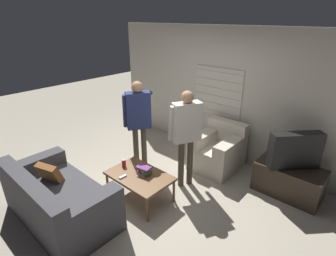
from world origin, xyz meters
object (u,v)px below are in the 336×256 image
Objects in this scene: couch_blue at (57,200)px; spare_remote at (123,177)px; coffee_table at (140,177)px; person_right_standing at (186,128)px; person_left_standing at (138,116)px; tv at (295,150)px; book_stack at (144,170)px; soda_can at (124,163)px; armchair_beige at (218,150)px.

couch_blue is 0.96m from spare_remote.
person_right_standing is (0.29, 0.78, 0.67)m from coffee_table.
person_left_standing is at bearing 127.98° from person_right_standing.
tv is at bearing 51.42° from couch_blue.
coffee_table is at bearing 59.70° from spare_remote.
couch_blue is at bearing -115.48° from book_stack.
couch_blue is 1.04× the size of person_right_standing.
book_stack is at bearing 65.71° from coffee_table.
person_right_standing is at bearing -47.83° from person_left_standing.
tv reaches higher than coffee_table.
soda_can reaches higher than coffee_table.
spare_remote is at bearing 66.38° from couch_blue.
spare_remote is (0.51, -0.82, -0.63)m from person_left_standing.
coffee_table is at bearing 64.53° from couch_blue.
coffee_table is 3.80× the size of book_stack.
person_right_standing is 12.70× the size of spare_remote.
tv reaches higher than spare_remote.
tv is 2.34m from book_stack.
person_left_standing is (-0.12, 1.69, 0.76)m from couch_blue.
tv reaches higher than book_stack.
spare_remote is (-1.84, -1.91, -0.35)m from tv.
spare_remote is (0.38, 0.87, 0.12)m from couch_blue.
soda_can is at bearing 82.22° from couch_blue.
couch_blue reaches higher than spare_remote.
soda_can is 0.32m from spare_remote.
tv is at bearing -29.62° from person_right_standing.
book_stack is (0.67, -0.53, -0.58)m from person_left_standing.
armchair_beige reaches higher than coffee_table.
soda_can is (-0.77, -1.65, 0.15)m from armchair_beige.
tv reaches higher than armchair_beige.
person_left_standing is 12.93× the size of spare_remote.
tv is 1.70m from person_right_standing.
soda_can is at bearing -7.13° from tv.
person_left_standing is 6.47× the size of book_stack.
couch_blue is 6.64× the size of book_stack.
person_left_standing is at bearing 114.35° from soda_can.
tv is 2.60m from person_left_standing.
soda_can is (-0.40, -0.07, -0.00)m from book_stack.
person_left_standing is at bearing 123.85° from spare_remote.
soda_can is at bearing -179.72° from coffee_table.
spare_remote reaches higher than coffee_table.
soda_can is at bearing -169.58° from book_stack.
coffee_table is 7.92× the size of soda_can.
couch_blue is 13.26× the size of spare_remote.
couch_blue is 1.29m from book_stack.
soda_can is at bearing 64.44° from armchair_beige.
spare_remote is (-0.14, -0.22, 0.05)m from coffee_table.
coffee_table is 0.60× the size of person_right_standing.
tv is 5.41× the size of spare_remote.
person_left_standing is at bearing 94.26° from couch_blue.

